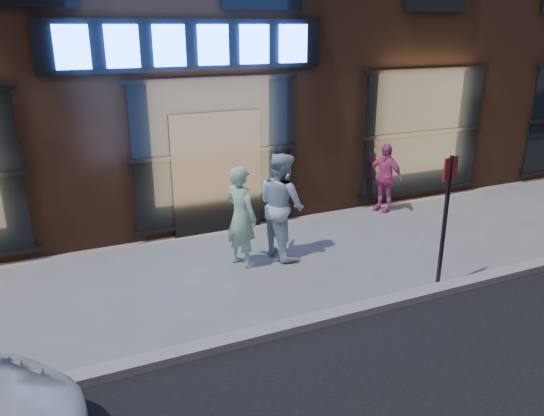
{
  "coord_description": "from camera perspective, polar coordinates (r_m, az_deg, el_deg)",
  "views": [
    {
      "loc": [
        -3.12,
        -5.61,
        3.95
      ],
      "look_at": [
        0.13,
        1.6,
        1.2
      ],
      "focal_mm": 35.0,
      "sensor_mm": 36.0,
      "label": 1
    }
  ],
  "objects": [
    {
      "name": "ground",
      "position": [
        7.54,
        4.19,
        -12.48
      ],
      "size": [
        90.0,
        90.0,
        0.0
      ],
      "primitive_type": "plane",
      "color": "slate",
      "rests_on": "ground"
    },
    {
      "name": "curb",
      "position": [
        7.51,
        4.2,
        -12.09
      ],
      "size": [
        60.0,
        0.25,
        0.12
      ],
      "primitive_type": "cube",
      "color": "gray",
      "rests_on": "ground"
    },
    {
      "name": "man_bowtie",
      "position": [
        8.94,
        -3.34,
        -0.93
      ],
      "size": [
        0.65,
        0.76,
        1.77
      ],
      "primitive_type": "imported",
      "rotation": [
        0.0,
        0.0,
        1.99
      ],
      "color": "#A2D6B8",
      "rests_on": "ground"
    },
    {
      "name": "man_cap",
      "position": [
        9.29,
        1.03,
        0.35
      ],
      "size": [
        0.88,
        1.04,
        1.91
      ],
      "primitive_type": "imported",
      "rotation": [
        0.0,
        0.0,
        1.75
      ],
      "color": "white",
      "rests_on": "ground"
    },
    {
      "name": "passerby",
      "position": [
        11.94,
        11.99,
        3.25
      ],
      "size": [
        0.69,
        0.97,
        1.52
      ],
      "primitive_type": "imported",
      "rotation": [
        0.0,
        0.0,
        -1.17
      ],
      "color": "#D3579B",
      "rests_on": "ground"
    },
    {
      "name": "sign_post",
      "position": [
        8.39,
        18.2,
        -0.27
      ],
      "size": [
        0.33,
        0.13,
        2.14
      ],
      "rotation": [
        0.0,
        0.0,
        0.31
      ],
      "color": "#262628",
      "rests_on": "ground"
    }
  ]
}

